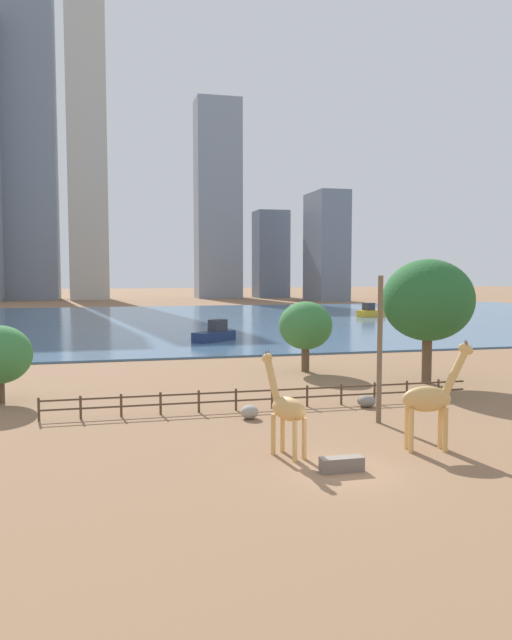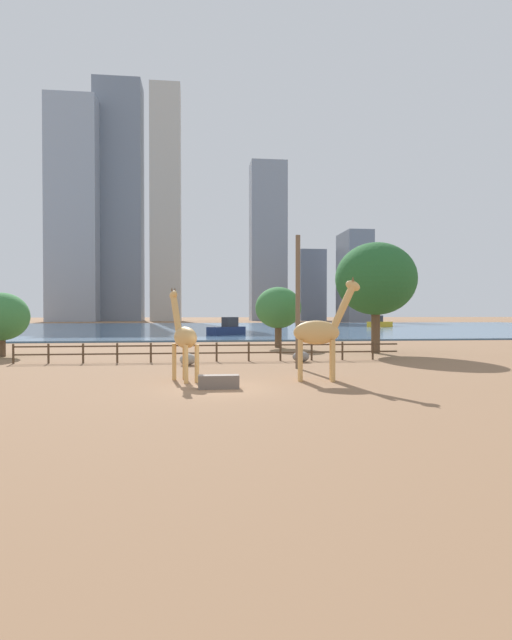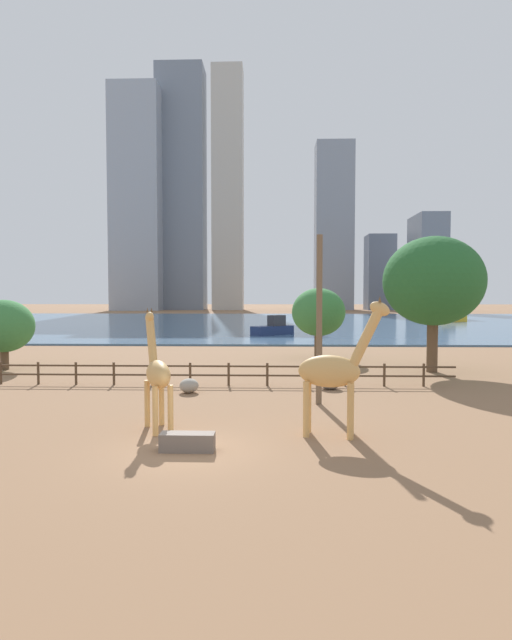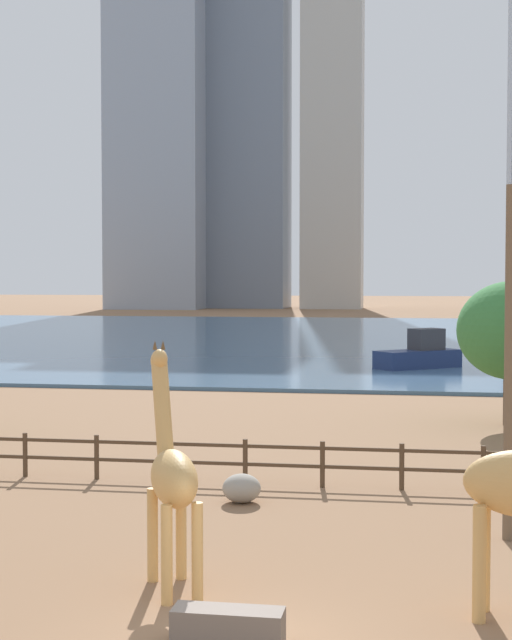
{
  "view_description": "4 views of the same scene",
  "coord_description": "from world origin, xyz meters",
  "px_view_note": "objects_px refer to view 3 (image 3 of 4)",
  "views": [
    {
      "loc": [
        -9.48,
        -23.44,
        8.2
      ],
      "look_at": [
        3.36,
        28.73,
        3.98
      ],
      "focal_mm": 35.0,
      "sensor_mm": 36.0,
      "label": 1
    },
    {
      "loc": [
        -0.95,
        -22.04,
        3.4
      ],
      "look_at": [
        3.69,
        18.49,
        2.72
      ],
      "focal_mm": 28.0,
      "sensor_mm": 36.0,
      "label": 2
    },
    {
      "loc": [
        2.67,
        -16.18,
        5.13
      ],
      "look_at": [
        1.6,
        18.38,
        3.44
      ],
      "focal_mm": 28.0,
      "sensor_mm": 36.0,
      "label": 3
    },
    {
      "loc": [
        2.91,
        -15.21,
        5.94
      ],
      "look_at": [
        -3.98,
        25.83,
        4.06
      ],
      "focal_mm": 55.0,
      "sensor_mm": 36.0,
      "label": 4
    }
  ],
  "objects_px": {
    "boulder_near_fence": "(189,386)",
    "boat_ferry": "(451,317)",
    "boat_sailboat": "(273,328)",
    "boulder_by_pole": "(330,383)",
    "tree_center_broad": "(319,312)",
    "giraffe_tall": "(334,371)",
    "tree_left_large": "(433,281)",
    "giraffe_companion": "(157,373)",
    "feeding_trough": "(187,442)",
    "utility_pole": "(319,320)",
    "tree_right_tall": "(4,326)"
  },
  "relations": [
    {
      "from": "tree_left_large",
      "to": "tree_center_broad",
      "type": "distance_m",
      "value": 10.27
    },
    {
      "from": "tree_right_tall",
      "to": "boat_ferry",
      "type": "bearing_deg",
      "value": 49.38
    },
    {
      "from": "tree_left_large",
      "to": "boat_ferry",
      "type": "distance_m",
      "value": 65.62
    },
    {
      "from": "giraffe_companion",
      "to": "boat_ferry",
      "type": "bearing_deg",
      "value": -52.61
    },
    {
      "from": "boulder_by_pole",
      "to": "tree_center_broad",
      "type": "distance_m",
      "value": 14.06
    },
    {
      "from": "giraffe_companion",
      "to": "tree_center_broad",
      "type": "xyz_separation_m",
      "value": [
        8.21,
        22.04,
        1.59
      ]
    },
    {
      "from": "boulder_by_pole",
      "to": "boat_ferry",
      "type": "relative_size",
      "value": 0.19
    },
    {
      "from": "giraffe_companion",
      "to": "boat_ferry",
      "type": "distance_m",
      "value": 85.13
    },
    {
      "from": "boulder_near_fence",
      "to": "giraffe_companion",
      "type": "bearing_deg",
      "value": -90.14
    },
    {
      "from": "utility_pole",
      "to": "tree_right_tall",
      "type": "xyz_separation_m",
      "value": [
        -20.72,
        10.35,
        -0.96
      ]
    },
    {
      "from": "boat_ferry",
      "to": "boulder_near_fence",
      "type": "bearing_deg",
      "value": -143.45
    },
    {
      "from": "feeding_trough",
      "to": "utility_pole",
      "type": "bearing_deg",
      "value": 55.39
    },
    {
      "from": "giraffe_tall",
      "to": "boulder_by_pole",
      "type": "xyz_separation_m",
      "value": [
        0.93,
        9.16,
        -2.04
      ]
    },
    {
      "from": "giraffe_companion",
      "to": "utility_pole",
      "type": "distance_m",
      "value": 8.26
    },
    {
      "from": "tree_center_broad",
      "to": "boat_ferry",
      "type": "xyz_separation_m",
      "value": [
        30.06,
        54.0,
        -2.73
      ]
    },
    {
      "from": "giraffe_tall",
      "to": "feeding_trough",
      "type": "xyz_separation_m",
      "value": [
        -5.05,
        -1.89,
        -2.1
      ]
    },
    {
      "from": "boulder_near_fence",
      "to": "boulder_by_pole",
      "type": "distance_m",
      "value": 7.66
    },
    {
      "from": "giraffe_companion",
      "to": "tree_left_large",
      "type": "bearing_deg",
      "value": -71.49
    },
    {
      "from": "tree_right_tall",
      "to": "boat_sailboat",
      "type": "distance_m",
      "value": 34.64
    },
    {
      "from": "utility_pole",
      "to": "boulder_near_fence",
      "type": "height_order",
      "value": "utility_pole"
    },
    {
      "from": "giraffe_companion",
      "to": "boulder_near_fence",
      "type": "xyz_separation_m",
      "value": [
        0.02,
        7.18,
        -1.79
      ]
    },
    {
      "from": "boulder_by_pole",
      "to": "tree_center_broad",
      "type": "bearing_deg",
      "value": 87.33
    },
    {
      "from": "tree_left_large",
      "to": "boat_sailboat",
      "type": "height_order",
      "value": "tree_left_large"
    },
    {
      "from": "feeding_trough",
      "to": "boat_ferry",
      "type": "relative_size",
      "value": 0.31
    },
    {
      "from": "boulder_near_fence",
      "to": "tree_right_tall",
      "type": "relative_size",
      "value": 0.21
    },
    {
      "from": "boulder_by_pole",
      "to": "boat_ferry",
      "type": "height_order",
      "value": "boat_ferry"
    },
    {
      "from": "tree_right_tall",
      "to": "boat_ferry",
      "type": "xyz_separation_m",
      "value": [
        52.39,
        61.07,
        -2.0
      ]
    },
    {
      "from": "boat_ferry",
      "to": "giraffe_tall",
      "type": "bearing_deg",
      "value": -136.78
    },
    {
      "from": "boulder_near_fence",
      "to": "tree_center_broad",
      "type": "distance_m",
      "value": 17.3
    },
    {
      "from": "feeding_trough",
      "to": "boulder_by_pole",
      "type": "bearing_deg",
      "value": 61.57
    },
    {
      "from": "utility_pole",
      "to": "feeding_trough",
      "type": "height_order",
      "value": "utility_pole"
    },
    {
      "from": "utility_pole",
      "to": "tree_center_broad",
      "type": "bearing_deg",
      "value": 84.73
    },
    {
      "from": "boulder_by_pole",
      "to": "feeding_trough",
      "type": "height_order",
      "value": "boulder_by_pole"
    },
    {
      "from": "giraffe_tall",
      "to": "boat_sailboat",
      "type": "height_order",
      "value": "giraffe_tall"
    },
    {
      "from": "boulder_near_fence",
      "to": "boat_sailboat",
      "type": "distance_m",
      "value": 37.16
    },
    {
      "from": "giraffe_companion",
      "to": "boat_sailboat",
      "type": "height_order",
      "value": "giraffe_companion"
    },
    {
      "from": "tree_center_broad",
      "to": "feeding_trough",
      "type": "bearing_deg",
      "value": -105.01
    },
    {
      "from": "boat_ferry",
      "to": "boat_sailboat",
      "type": "relative_size",
      "value": 1.05
    },
    {
      "from": "giraffe_tall",
      "to": "giraffe_companion",
      "type": "bearing_deg",
      "value": -176.09
    },
    {
      "from": "boulder_near_fence",
      "to": "tree_left_large",
      "type": "height_order",
      "value": "tree_left_large"
    },
    {
      "from": "boulder_by_pole",
      "to": "tree_left_large",
      "type": "distance_m",
      "value": 11.46
    },
    {
      "from": "feeding_trough",
      "to": "boat_sailboat",
      "type": "relative_size",
      "value": 0.32
    },
    {
      "from": "boulder_near_fence",
      "to": "boulder_by_pole",
      "type": "bearing_deg",
      "value": 9.22
    },
    {
      "from": "boat_ferry",
      "to": "boat_sailboat",
      "type": "xyz_separation_m",
      "value": [
        -33.67,
        -31.99,
        0.01
      ]
    },
    {
      "from": "boulder_by_pole",
      "to": "tree_left_large",
      "type": "relative_size",
      "value": 0.12
    },
    {
      "from": "boulder_near_fence",
      "to": "feeding_trough",
      "type": "relative_size",
      "value": 0.56
    },
    {
      "from": "tree_right_tall",
      "to": "boat_ferry",
      "type": "height_order",
      "value": "tree_right_tall"
    },
    {
      "from": "giraffe_tall",
      "to": "tree_center_broad",
      "type": "height_order",
      "value": "tree_center_broad"
    },
    {
      "from": "boulder_near_fence",
      "to": "boat_ferry",
      "type": "height_order",
      "value": "boat_ferry"
    },
    {
      "from": "tree_right_tall",
      "to": "boat_ferry",
      "type": "relative_size",
      "value": 0.83
    }
  ]
}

